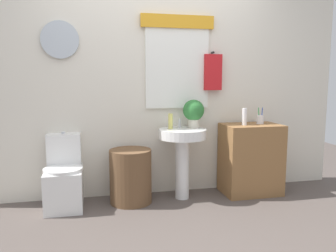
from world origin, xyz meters
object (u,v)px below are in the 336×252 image
at_px(potted_plant, 194,112).
at_px(toothbrush_cup, 260,119).
at_px(pedestal_sink, 182,146).
at_px(lotion_bottle, 244,117).
at_px(toilet, 64,179).
at_px(wooden_cabinet, 251,159).
at_px(soap_bottle, 170,121).
at_px(laundry_hamper, 131,176).

bearing_deg(potted_plant, toothbrush_cup, -2.97).
height_order(pedestal_sink, lotion_bottle, lotion_bottle).
bearing_deg(lotion_bottle, toilet, 177.81).
bearing_deg(toothbrush_cup, wooden_cabinet, -169.82).
relative_size(potted_plant, toothbrush_cup, 1.67).
relative_size(pedestal_sink, potted_plant, 2.47).
bearing_deg(wooden_cabinet, potted_plant, 174.83).
xyz_separation_m(soap_bottle, lotion_bottle, (0.81, -0.09, 0.04)).
relative_size(lotion_bottle, toothbrush_cup, 1.01).
height_order(toilet, lotion_bottle, lotion_bottle).
distance_m(soap_bottle, potted_plant, 0.28).
bearing_deg(wooden_cabinet, pedestal_sink, 180.00).
xyz_separation_m(pedestal_sink, potted_plant, (0.14, 0.06, 0.37)).
distance_m(pedestal_sink, soap_bottle, 0.30).
bearing_deg(toothbrush_cup, lotion_bottle, -164.88).
height_order(soap_bottle, toothbrush_cup, toothbrush_cup).
bearing_deg(lotion_bottle, laundry_hamper, 178.17).
distance_m(laundry_hamper, soap_bottle, 0.72).
height_order(soap_bottle, lotion_bottle, lotion_bottle).
relative_size(laundry_hamper, potted_plant, 1.83).
relative_size(wooden_cabinet, lotion_bottle, 4.22).
bearing_deg(pedestal_sink, soap_bottle, 157.38).
bearing_deg(laundry_hamper, toothbrush_cup, 0.77).
bearing_deg(pedestal_sink, potted_plant, 23.20).
bearing_deg(toilet, pedestal_sink, -1.57).
relative_size(toilet, pedestal_sink, 0.98).
xyz_separation_m(potted_plant, toothbrush_cup, (0.77, -0.04, -0.10)).
relative_size(soap_bottle, lotion_bottle, 0.87).
distance_m(toilet, laundry_hamper, 0.67).
distance_m(wooden_cabinet, potted_plant, 0.86).
bearing_deg(toothbrush_cup, laundry_hamper, -179.23).
relative_size(soap_bottle, potted_plant, 0.53).
bearing_deg(laundry_hamper, soap_bottle, 6.46).
relative_size(toilet, soap_bottle, 4.59).
distance_m(lotion_bottle, toothbrush_cup, 0.23).
relative_size(soap_bottle, toothbrush_cup, 0.89).
distance_m(wooden_cabinet, lotion_bottle, 0.50).
height_order(laundry_hamper, toothbrush_cup, toothbrush_cup).
bearing_deg(wooden_cabinet, toilet, 179.05).
bearing_deg(lotion_bottle, pedestal_sink, 176.69).
bearing_deg(wooden_cabinet, lotion_bottle, -160.16).
distance_m(pedestal_sink, wooden_cabinet, 0.82).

